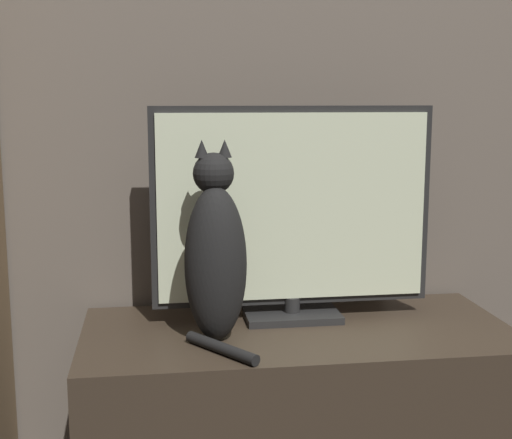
{
  "coord_description": "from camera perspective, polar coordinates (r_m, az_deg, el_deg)",
  "views": [
    {
      "loc": [
        -0.38,
        -0.89,
        1.08
      ],
      "look_at": [
        -0.11,
        0.92,
        0.76
      ],
      "focal_mm": 50.0,
      "sensor_mm": 36.0,
      "label": 1
    }
  ],
  "objects": [
    {
      "name": "cat",
      "position": [
        1.79,
        -3.27,
        -2.9
      ],
      "size": [
        0.17,
        0.29,
        0.51
      ],
      "rotation": [
        0.0,
        0.0,
        0.03
      ],
      "color": "black",
      "rests_on": "tv_stand"
    },
    {
      "name": "tv_stand",
      "position": [
        2.02,
        3.32,
        -14.96
      ],
      "size": [
        1.15,
        0.54,
        0.47
      ],
      "color": "#33281E",
      "rests_on": "ground_plane"
    },
    {
      "name": "tv",
      "position": [
        1.95,
        2.96,
        0.52
      ],
      "size": [
        0.77,
        0.16,
        0.59
      ],
      "color": "black",
      "rests_on": "tv_stand"
    },
    {
      "name": "wall_back",
      "position": [
        2.16,
        1.87,
        15.62
      ],
      "size": [
        4.8,
        0.05,
        2.6
      ],
      "color": "#60564C",
      "rests_on": "ground_plane"
    }
  ]
}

